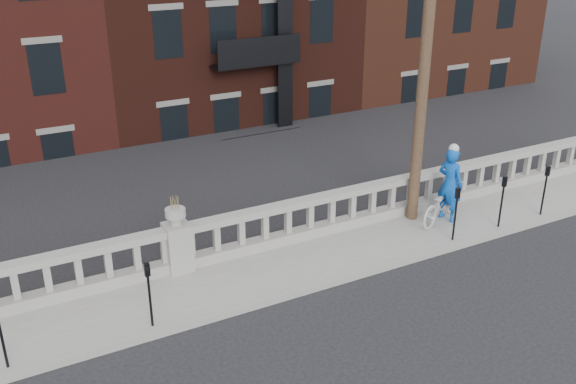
% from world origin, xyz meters
% --- Properties ---
extents(ground, '(120.00, 120.00, 0.00)m').
position_xyz_m(ground, '(0.00, 0.00, 0.00)').
color(ground, black).
rests_on(ground, ground).
extents(sidewalk, '(32.00, 2.20, 0.15)m').
position_xyz_m(sidewalk, '(0.00, 3.00, 0.07)').
color(sidewalk, gray).
rests_on(sidewalk, ground).
extents(balustrade, '(28.00, 0.34, 1.03)m').
position_xyz_m(balustrade, '(0.00, 3.95, 0.64)').
color(balustrade, gray).
rests_on(balustrade, sidewalk).
extents(planter_pedestal, '(0.55, 0.55, 1.76)m').
position_xyz_m(planter_pedestal, '(0.00, 3.95, 0.83)').
color(planter_pedestal, gray).
rests_on(planter_pedestal, sidewalk).
extents(lower_level, '(80.00, 44.00, 20.80)m').
position_xyz_m(lower_level, '(0.56, 23.04, 2.63)').
color(lower_level, '#605E59').
rests_on(lower_level, ground).
extents(utility_pole, '(1.60, 0.28, 10.00)m').
position_xyz_m(utility_pole, '(6.20, 3.60, 5.24)').
color(utility_pole, '#422D1E').
rests_on(utility_pole, sidewalk).
extents(parking_meter_b, '(0.10, 0.09, 1.36)m').
position_xyz_m(parking_meter_b, '(-1.17, 2.15, 1.00)').
color(parking_meter_b, black).
rests_on(parking_meter_b, sidewalk).
extents(parking_meter_c, '(0.10, 0.09, 1.36)m').
position_xyz_m(parking_meter_c, '(6.30, 2.15, 1.00)').
color(parking_meter_c, black).
rests_on(parking_meter_c, sidewalk).
extents(parking_meter_d, '(0.10, 0.09, 1.36)m').
position_xyz_m(parking_meter_d, '(7.80, 2.15, 1.00)').
color(parking_meter_d, black).
rests_on(parking_meter_d, sidewalk).
extents(parking_meter_e, '(0.10, 0.09, 1.36)m').
position_xyz_m(parking_meter_e, '(9.30, 2.15, 1.00)').
color(parking_meter_e, black).
rests_on(parking_meter_e, sidewalk).
extents(bicycle, '(2.01, 1.35, 1.00)m').
position_xyz_m(bicycle, '(6.74, 3.13, 0.65)').
color(bicycle, beige).
rests_on(bicycle, sidewalk).
extents(cyclist, '(0.63, 0.80, 1.94)m').
position_xyz_m(cyclist, '(6.95, 3.12, 1.12)').
color(cyclist, blue).
rests_on(cyclist, sidewalk).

